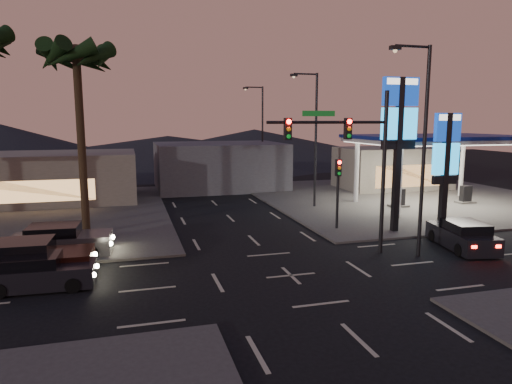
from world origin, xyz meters
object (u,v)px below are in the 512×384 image
object	(u,v)px
pylon_sign_short	(446,154)
suv_station	(462,236)
car_lane_a_front	(39,273)
pylon_sign_tall	(399,124)
car_lane_b_front	(60,242)
car_lane_a_mid	(27,262)
gas_station	(436,140)
traffic_signal_mast	(352,149)

from	to	relation	value
pylon_sign_short	suv_station	size ratio (longest dim) A/B	1.50
car_lane_a_front	pylon_sign_tall	bearing A→B (deg)	12.81
pylon_sign_tall	car_lane_b_front	bearing A→B (deg)	179.29
pylon_sign_short	car_lane_a_mid	distance (m)	22.18
gas_station	car_lane_a_front	xyz separation A→B (m)	(-26.11, -10.73, -4.44)
pylon_sign_tall	pylon_sign_short	size ratio (longest dim) A/B	1.29
pylon_sign_short	traffic_signal_mast	xyz separation A→B (m)	(-7.24, -2.51, 0.57)
traffic_signal_mast	car_lane_a_front	distance (m)	14.63
traffic_signal_mast	suv_station	bearing A→B (deg)	-4.16
gas_station	car_lane_a_front	size ratio (longest dim) A/B	2.85
car_lane_b_front	pylon_sign_tall	bearing A→B (deg)	-0.71
pylon_sign_tall	car_lane_a_mid	size ratio (longest dim) A/B	1.72
car_lane_a_mid	car_lane_a_front	bearing A→B (deg)	-62.73
gas_station	pylon_sign_tall	distance (m)	10.01
car_lane_a_mid	suv_station	distance (m)	20.75
suv_station	traffic_signal_mast	bearing A→B (deg)	175.84
traffic_signal_mast	suv_station	size ratio (longest dim) A/B	1.72
gas_station	pylon_sign_short	bearing A→B (deg)	-123.69
gas_station	traffic_signal_mast	world-z (taller)	traffic_signal_mast
gas_station	car_lane_a_front	world-z (taller)	gas_station
pylon_sign_short	car_lane_b_front	world-z (taller)	pylon_sign_short
pylon_sign_tall	suv_station	distance (m)	7.11
pylon_sign_tall	pylon_sign_short	xyz separation A→B (m)	(2.50, -1.00, -1.74)
gas_station	pylon_sign_short	distance (m)	9.02
pylon_sign_short	gas_station	bearing A→B (deg)	56.31
car_lane_b_front	suv_station	xyz separation A→B (m)	(19.89, -4.19, -0.04)
pylon_sign_tall	car_lane_a_mid	world-z (taller)	pylon_sign_tall
pylon_sign_short	car_lane_a_front	bearing A→B (deg)	-171.30
traffic_signal_mast	car_lane_a_front	size ratio (longest dim) A/B	1.87
gas_station	traffic_signal_mast	bearing A→B (deg)	-140.72
car_lane_a_front	gas_station	bearing A→B (deg)	22.34
traffic_signal_mast	gas_station	bearing A→B (deg)	39.28
pylon_sign_tall	gas_station	bearing A→B (deg)	40.91
pylon_sign_tall	car_lane_b_front	size ratio (longest dim) A/B	1.84
car_lane_a_mid	gas_station	bearing A→B (deg)	19.57
gas_station	pylon_sign_short	xyz separation A→B (m)	(-5.00, -7.50, -0.42)
pylon_sign_short	suv_station	bearing A→B (deg)	-108.88
gas_station	car_lane_b_front	distance (m)	27.01
gas_station	suv_station	xyz separation A→B (m)	(-6.01, -10.47, -4.40)
traffic_signal_mast	car_lane_a_mid	world-z (taller)	traffic_signal_mast
gas_station	car_lane_a_mid	size ratio (longest dim) A/B	2.33
car_lane_a_front	suv_station	bearing A→B (deg)	0.76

